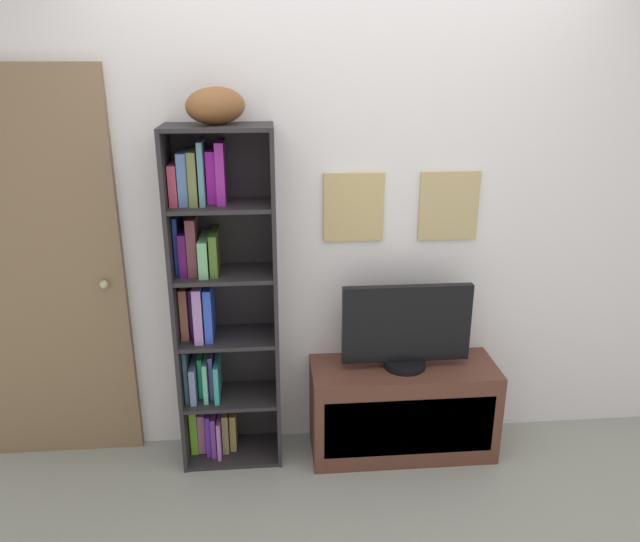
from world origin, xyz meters
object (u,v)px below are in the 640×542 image
at_px(tv_stand, 402,409).
at_px(television, 406,328).
at_px(door, 44,276).
at_px(bookshelf, 215,302).
at_px(football, 216,106).

height_order(tv_stand, television, television).
bearing_deg(tv_stand, door, 174.85).
relative_size(tv_stand, door, 0.48).
bearing_deg(tv_stand, bookshelf, 175.85).
height_order(tv_stand, door, door).
relative_size(bookshelf, door, 0.87).
bearing_deg(bookshelf, television, -4.09).
distance_m(bookshelf, television, 0.99).
height_order(bookshelf, tv_stand, bookshelf).
bearing_deg(door, bookshelf, -6.29).
height_order(football, tv_stand, football).
bearing_deg(tv_stand, television, 90.00).
bearing_deg(football, television, -2.40).
bearing_deg(television, door, 174.88).
bearing_deg(football, bookshelf, 152.93).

